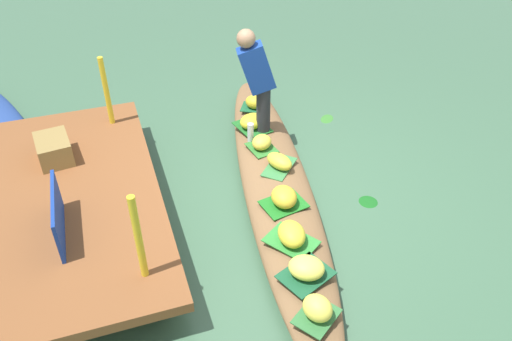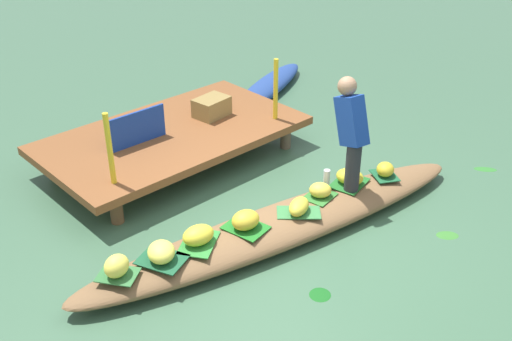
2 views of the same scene
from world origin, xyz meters
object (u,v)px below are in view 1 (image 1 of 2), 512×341
banana_bunch_0 (317,308)px  banana_bunch_5 (292,234)px  vendor_boat (276,185)px  vendor_person (257,76)px  banana_bunch_7 (262,142)px  market_banner (58,215)px  banana_bunch_2 (254,102)px  banana_bunch_4 (284,197)px  produce_crate (54,149)px  water_bottle (251,133)px  banana_bunch_1 (252,121)px  banana_bunch_6 (279,161)px  banana_bunch_3 (306,268)px

banana_bunch_0 → banana_bunch_5: bearing=-7.9°
banana_bunch_0 → banana_bunch_5: banana_bunch_0 is taller
vendor_boat → vendor_person: (0.88, -0.08, 0.83)m
banana_bunch_7 → market_banner: market_banner is taller
banana_bunch_2 → banana_bunch_4: (-1.84, 0.31, 0.01)m
produce_crate → water_bottle: bearing=-92.8°
banana_bunch_0 → banana_bunch_7: 2.30m
vendor_boat → banana_bunch_0: size_ratio=18.86×
banana_bunch_1 → banana_bunch_7: (-0.45, 0.04, -0.00)m
vendor_boat → banana_bunch_1: (0.96, -0.05, 0.21)m
banana_bunch_0 → banana_bunch_6: bearing=-12.0°
market_banner → banana_bunch_5: bearing=-106.7°
water_bottle → produce_crate: bearing=87.2°
water_bottle → banana_bunch_6: bearing=-166.9°
banana_bunch_5 → vendor_boat: bearing=-12.4°
banana_bunch_3 → banana_bunch_5: (0.40, -0.03, 0.00)m
vendor_person → produce_crate: vendor_person is taller
vendor_boat → banana_bunch_4: bearing=178.8°
vendor_boat → banana_bunch_5: bearing=177.8°
banana_bunch_2 → banana_bunch_5: size_ratio=0.71×
banana_bunch_1 → banana_bunch_6: 0.84m
banana_bunch_2 → produce_crate: size_ratio=0.51×
banana_bunch_6 → produce_crate: (0.67, 2.21, 0.20)m
banana_bunch_5 → banana_bunch_4: bearing=-13.4°
banana_bunch_3 → banana_bunch_7: 1.88m
banana_bunch_0 → water_bottle: 2.47m
banana_bunch_5 → banana_bunch_6: (1.07, -0.29, -0.02)m
banana_bunch_1 → banana_bunch_4: size_ratio=1.05×
banana_bunch_0 → banana_bunch_2: (3.15, -0.54, -0.02)m
market_banner → banana_bunch_2: bearing=-52.5°
banana_bunch_3 → water_bottle: 2.05m
vendor_boat → banana_bunch_3: size_ratio=15.35×
banana_bunch_4 → banana_bunch_7: size_ratio=1.23×
banana_bunch_4 → market_banner: (0.10, 2.01, 0.26)m
banana_bunch_4 → vendor_boat: bearing=-11.4°
banana_bunch_4 → water_bottle: 1.15m
banana_bunch_4 → vendor_person: vendor_person is taller
water_bottle → produce_crate: size_ratio=0.51×
banana_bunch_2 → market_banner: bearing=126.9°
banana_bunch_7 → banana_bunch_1: bearing=-4.7°
banana_bunch_5 → water_bottle: bearing=-5.4°
vendor_boat → vendor_person: size_ratio=3.72×
banana_bunch_5 → banana_bunch_7: 1.48m
vendor_boat → water_bottle: bearing=14.6°
banana_bunch_2 → banana_bunch_3: (-2.74, 0.46, 0.01)m
banana_bunch_0 → vendor_person: size_ratio=0.20×
banana_bunch_0 → banana_bunch_1: banana_bunch_0 is taller
banana_bunch_7 → produce_crate: 2.17m
banana_bunch_1 → banana_bunch_2: banana_bunch_1 is taller
banana_bunch_5 → produce_crate: bearing=47.7°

